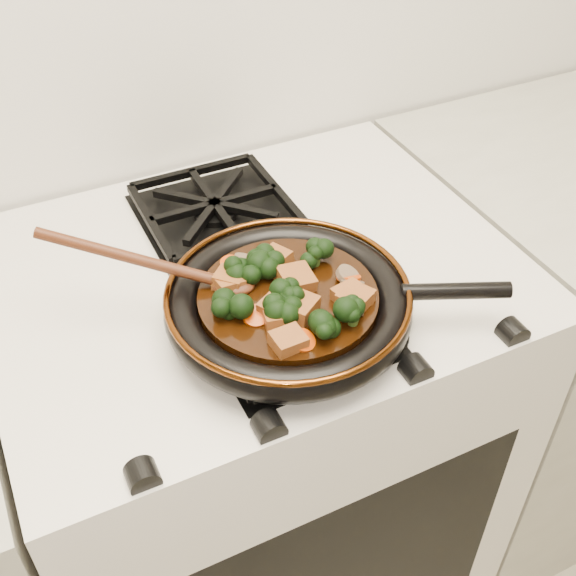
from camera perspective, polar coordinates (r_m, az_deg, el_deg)
name	(u,v)px	position (r m, az deg, el deg)	size (l,w,h in m)	color
stove	(259,452)	(1.38, -2.29, -12.80)	(0.76, 0.60, 0.90)	silver
burner_grate_front	(293,320)	(0.95, 0.43, -2.51)	(0.23, 0.23, 0.03)	black
burner_grate_back	(215,209)	(1.15, -5.79, 6.24)	(0.23, 0.23, 0.03)	black
skillet	(290,303)	(0.93, 0.14, -1.20)	(0.43, 0.32, 0.05)	black
braising_sauce	(288,300)	(0.92, 0.00, -0.98)	(0.23, 0.23, 0.02)	black
tofu_cube_0	(228,284)	(0.92, -4.76, 0.32)	(0.04, 0.03, 0.02)	brown
tofu_cube_1	(355,299)	(0.90, 5.33, -0.86)	(0.04, 0.04, 0.02)	brown
tofu_cube_2	(279,307)	(0.89, -0.75, -1.54)	(0.04, 0.04, 0.02)	brown
tofu_cube_3	(288,341)	(0.85, 0.02, -4.25)	(0.04, 0.03, 0.02)	brown
tofu_cube_4	(274,261)	(0.95, -1.14, 2.11)	(0.04, 0.04, 0.02)	brown
tofu_cube_5	(230,280)	(0.93, -4.61, 0.67)	(0.04, 0.04, 0.02)	brown
tofu_cube_6	(352,297)	(0.90, 5.06, -0.74)	(0.04, 0.04, 0.02)	brown
tofu_cube_7	(298,307)	(0.89, 0.77, -1.53)	(0.04, 0.04, 0.02)	brown
tofu_cube_8	(276,318)	(0.88, -0.96, -2.36)	(0.04, 0.03, 0.02)	brown
tofu_cube_9	(296,280)	(0.92, 0.62, 0.61)	(0.04, 0.04, 0.02)	brown
broccoli_floret_0	(327,328)	(0.86, 3.07, -3.21)	(0.06, 0.06, 0.05)	black
broccoli_floret_1	(354,317)	(0.87, 5.21, -2.29)	(0.06, 0.06, 0.06)	black
broccoli_floret_2	(283,313)	(0.88, -0.39, -1.96)	(0.06, 0.06, 0.05)	black
broccoli_floret_3	(316,259)	(0.96, 2.19, 2.30)	(0.06, 0.06, 0.05)	black
broccoli_floret_4	(267,264)	(0.94, -1.70, 1.91)	(0.06, 0.06, 0.06)	black
broccoli_floret_5	(228,310)	(0.89, -4.76, -1.74)	(0.06, 0.06, 0.05)	black
broccoli_floret_6	(259,262)	(0.95, -2.35, 2.04)	(0.06, 0.06, 0.06)	black
broccoli_floret_7	(285,299)	(0.90, -0.27, -0.86)	(0.06, 0.06, 0.05)	black
broccoli_floret_8	(245,274)	(0.94, -3.41, 1.13)	(0.06, 0.06, 0.05)	black
carrot_coin_0	(274,267)	(0.95, -1.10, 1.66)	(0.03, 0.03, 0.01)	#BA3805
carrot_coin_1	(230,263)	(0.96, -4.59, 1.95)	(0.03, 0.03, 0.01)	#BA3805
carrot_coin_2	(256,316)	(0.88, -2.58, -2.24)	(0.03, 0.03, 0.01)	#BA3805
carrot_coin_3	(349,277)	(0.94, 4.81, 0.83)	(0.03, 0.03, 0.01)	#BA3805
carrot_coin_4	(302,341)	(0.85, 1.12, -4.19)	(0.03, 0.03, 0.01)	#BA3805
carrot_coin_5	(244,282)	(0.93, -3.50, 0.44)	(0.03, 0.03, 0.01)	#BA3805
mushroom_slice_0	(246,260)	(0.96, -3.33, 2.24)	(0.03, 0.03, 0.01)	brown
mushroom_slice_1	(352,284)	(0.93, 5.09, 0.32)	(0.03, 0.03, 0.01)	brown
mushroom_slice_2	(348,276)	(0.94, 4.76, 0.99)	(0.03, 0.03, 0.01)	brown
mushroom_slice_3	(349,309)	(0.89, 4.86, -1.67)	(0.04, 0.04, 0.01)	brown
wooden_spoon	(176,270)	(0.93, -8.81, 1.43)	(0.15, 0.10, 0.25)	#48200F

